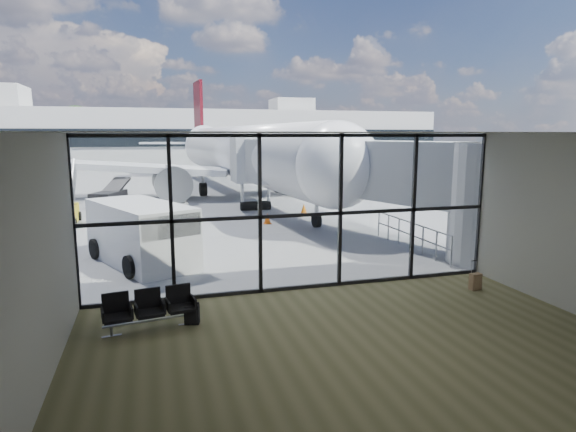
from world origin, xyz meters
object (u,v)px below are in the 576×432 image
backpack (192,314)px  mobile_stairs (58,213)px  seating_row (149,307)px  service_van (142,233)px  airliner (238,153)px  suitcase (476,281)px  belt_loader (109,198)px

backpack → mobile_stairs: size_ratio=0.14×
seating_row → service_van: 6.09m
service_van → airliner: bearing=46.3°
seating_row → airliner: bearing=66.7°
backpack → suitcase: size_ratio=0.59×
airliner → service_van: airliner is taller
seating_row → suitcase: seating_row is taller
seating_row → suitcase: (9.10, 0.28, -0.25)m
mobile_stairs → belt_loader: bearing=69.1°
seating_row → suitcase: size_ratio=2.39×
suitcase → airliner: (-2.35, 25.33, 2.81)m
seating_row → airliner: airliner is taller
service_van → backpack: bearing=-103.5°
seating_row → airliner: size_ratio=0.05×
mobile_stairs → service_van: bearing=-66.0°
backpack → belt_loader: belt_loader is taller
seating_row → mobile_stairs: 15.44m
backpack → mobile_stairs: 15.76m
airliner → seating_row: bearing=-108.9°
suitcase → mobile_stairs: bearing=127.1°
suitcase → belt_loader: 23.29m
seating_row → belt_loader: (-2.33, 20.56, 0.05)m
backpack → suitcase: bearing=16.8°
service_van → suitcase: bearing=-56.1°
service_van → belt_loader: service_van is taller
belt_loader → mobile_stairs: bearing=-88.6°
seating_row → airliner: 26.61m
airliner → mobile_stairs: size_ratio=10.72×
suitcase → service_van: service_van is taller
seating_row → backpack: bearing=-9.9°
suitcase → mobile_stairs: size_ratio=0.24×
seating_row → mobile_stairs: (-4.36, 14.81, 0.10)m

